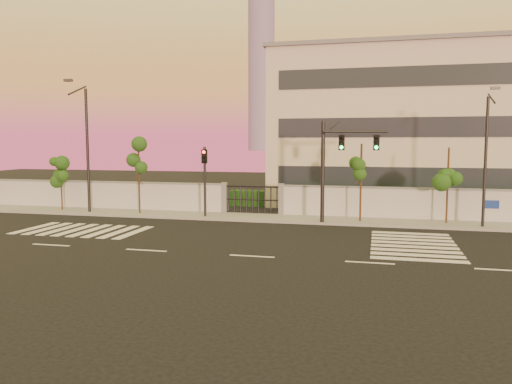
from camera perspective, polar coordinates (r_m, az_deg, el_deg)
ground at (r=21.85m, az=-0.46°, el=-7.36°), size 120.00×120.00×0.00m
sidewalk at (r=31.94m, az=4.17°, el=-3.08°), size 60.00×3.00×0.15m
perimeter_wall at (r=33.26m, az=4.79°, el=-1.01°), size 60.00×0.36×2.20m
hedge_row at (r=35.84m, az=7.15°, el=-0.96°), size 41.00×4.25×1.80m
institutional_building at (r=42.80m, az=18.95°, el=7.01°), size 24.40×12.40×12.25m
distant_skyscraper at (r=313.95m, az=0.62°, el=16.14°), size 16.00×16.00×118.00m
road_markings at (r=25.79m, az=-1.82°, el=-5.32°), size 57.00×7.62×0.02m
street_tree_b at (r=38.06m, az=-21.37°, el=2.06°), size 1.34×1.07×3.78m
street_tree_c at (r=34.56m, az=-13.23°, el=3.62°), size 1.39×1.11×5.14m
street_tree_d at (r=30.87m, az=11.97°, el=3.04°), size 1.55×1.24×4.86m
street_tree_e at (r=31.55m, az=21.15°, el=2.54°), size 1.41×1.13×4.64m
traffic_signal_main at (r=29.96m, az=9.13°, el=3.64°), size 3.85×1.19×6.17m
traffic_signal_secondary at (r=32.43m, az=-5.88°, el=2.16°), size 0.36×0.35×4.66m
streetlight_west at (r=36.04m, az=-18.87°, el=5.24°), size 0.54×2.16×8.97m
streetlight_east at (r=30.86m, az=24.83°, el=3.87°), size 0.47×1.89×7.85m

